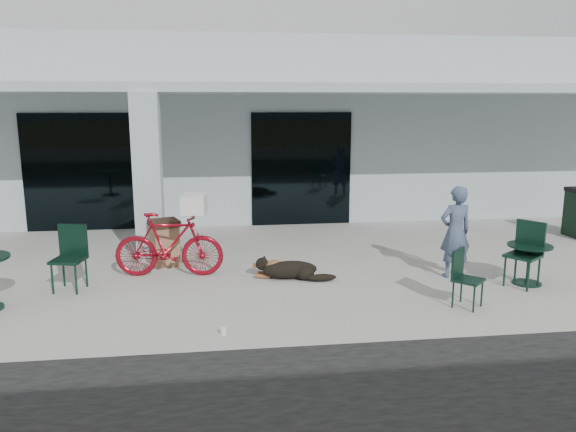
{
  "coord_description": "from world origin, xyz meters",
  "views": [
    {
      "loc": [
        -0.24,
        -8.33,
        2.94
      ],
      "look_at": [
        0.98,
        1.12,
        1.0
      ],
      "focal_mm": 35.0,
      "sensor_mm": 36.0,
      "label": 1
    }
  ],
  "objects": [
    {
      "name": "cafe_table_far",
      "position": [
        4.8,
        -0.07,
        0.33
      ],
      "size": [
        0.8,
        0.8,
        0.66
      ],
      "primitive_type": null,
      "rotation": [
        0.0,
        0.0,
        0.15
      ],
      "color": "#103023",
      "rests_on": "ground"
    },
    {
      "name": "overhang",
      "position": [
        0.0,
        3.6,
        3.21
      ],
      "size": [
        22.0,
        2.8,
        0.18
      ],
      "primitive_type": "cube",
      "color": "#A2B1B8",
      "rests_on": "column"
    },
    {
      "name": "person",
      "position": [
        3.75,
        0.47,
        0.78
      ],
      "size": [
        0.62,
        0.45,
        1.57
      ],
      "primitive_type": "imported",
      "rotation": [
        0.0,
        0.0,
        3.27
      ],
      "color": "#435371",
      "rests_on": "ground"
    },
    {
      "name": "cafe_chair_near",
      "position": [
        -2.58,
        0.55,
        0.52
      ],
      "size": [
        0.56,
        0.6,
        1.03
      ],
      "primitive_type": null,
      "rotation": [
        0.0,
        0.0,
        -0.2
      ],
      "color": "#103023",
      "rests_on": "ground"
    },
    {
      "name": "building",
      "position": [
        0.0,
        8.5,
        2.25
      ],
      "size": [
        22.0,
        7.0,
        4.5
      ],
      "primitive_type": "cube",
      "color": "#A2B1B8",
      "rests_on": "ground"
    },
    {
      "name": "ground",
      "position": [
        0.0,
        0.0,
        0.0
      ],
      "size": [
        80.0,
        80.0,
        0.0
      ],
      "primitive_type": "plane",
      "color": "#B1AFA7",
      "rests_on": "ground"
    },
    {
      "name": "storefront_glass_right",
      "position": [
        1.8,
        4.98,
        1.35
      ],
      "size": [
        2.4,
        0.06,
        2.7
      ],
      "primitive_type": "cube",
      "color": "black",
      "rests_on": "ground"
    },
    {
      "name": "laundry_basket",
      "position": [
        -0.62,
        1.07,
        1.26
      ],
      "size": [
        0.44,
        0.56,
        0.31
      ],
      "primitive_type": "cube",
      "rotation": [
        0.0,
        0.0,
        1.47
      ],
      "color": "white",
      "rests_on": "bicycle"
    },
    {
      "name": "storefront_glass_left",
      "position": [
        -3.2,
        4.98,
        1.35
      ],
      "size": [
        2.8,
        0.06,
        2.7
      ],
      "primitive_type": "cube",
      "color": "black",
      "rests_on": "ground"
    },
    {
      "name": "cafe_chair_far_b",
      "position": [
        4.63,
        -0.17,
        0.53
      ],
      "size": [
        0.7,
        0.69,
        1.05
      ],
      "primitive_type": null,
      "rotation": [
        0.0,
        0.0,
        -0.95
      ],
      "color": "#103023",
      "rests_on": "ground"
    },
    {
      "name": "bicycle",
      "position": [
        -1.07,
        1.12,
        0.55
      ],
      "size": [
        1.89,
        0.71,
        1.11
      ],
      "primitive_type": "imported",
      "rotation": [
        0.0,
        0.0,
        1.47
      ],
      "color": "maroon",
      "rests_on": "ground"
    },
    {
      "name": "cup_near_dog",
      "position": [
        -0.2,
        -1.5,
        0.05
      ],
      "size": [
        0.1,
        0.1,
        0.1
      ],
      "primitive_type": "cylinder",
      "rotation": [
        0.0,
        0.0,
        0.28
      ],
      "color": "white",
      "rests_on": "ground"
    },
    {
      "name": "dog",
      "position": [
        0.96,
        0.7,
        0.18
      ],
      "size": [
        1.12,
        0.65,
        0.35
      ],
      "primitive_type": null,
      "rotation": [
        0.0,
        0.0,
        -0.29
      ],
      "color": "black",
      "rests_on": "ground"
    },
    {
      "name": "column",
      "position": [
        -1.5,
        2.3,
        1.56
      ],
      "size": [
        0.5,
        0.5,
        3.12
      ],
      "primitive_type": "cube",
      "color": "#A2B1B8",
      "rests_on": "ground"
    },
    {
      "name": "cafe_chair_far_a",
      "position": [
        3.35,
        -0.96,
        0.42
      ],
      "size": [
        0.57,
        0.57,
        0.85
      ],
      "primitive_type": null,
      "rotation": [
        0.0,
        0.0,
        0.77
      ],
      "color": "#103023",
      "rests_on": "ground"
    },
    {
      "name": "cup_on_table",
      "position": [
        4.93,
        0.05,
        0.72
      ],
      "size": [
        0.09,
        0.09,
        0.11
      ],
      "primitive_type": "cylinder",
      "rotation": [
        0.0,
        0.0,
        0.15
      ],
      "color": "white",
      "rests_on": "cafe_table_far"
    },
    {
      "name": "trash_receptacle",
      "position": [
        -1.2,
        1.8,
        0.42
      ],
      "size": [
        0.63,
        0.63,
        0.85
      ],
      "primitive_type": null,
      "rotation": [
        0.0,
        0.0,
        0.34
      ],
      "color": "#906A4A",
      "rests_on": "ground"
    }
  ]
}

